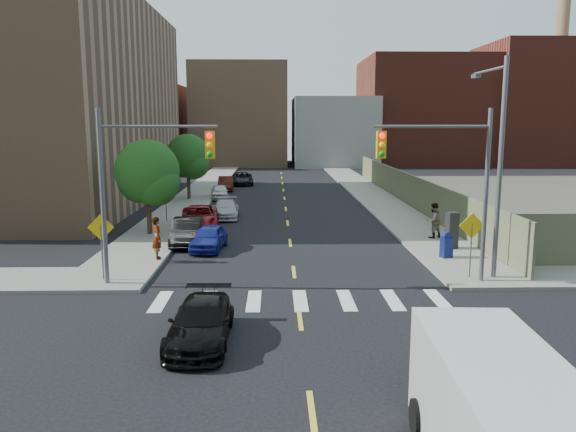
{
  "coord_description": "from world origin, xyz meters",
  "views": [
    {
      "loc": [
        -0.82,
        -15.73,
        6.46
      ],
      "look_at": [
        -0.19,
        10.88,
        2.0
      ],
      "focal_mm": 35.0,
      "sensor_mm": 36.0,
      "label": 1
    }
  ],
  "objects_px": {
    "parked_car_red": "(199,217)",
    "parked_car_white": "(220,192)",
    "parked_car_blue": "(209,238)",
    "black_sedan": "(201,322)",
    "parked_car_maroon": "(226,184)",
    "pedestrian_east": "(433,220)",
    "mailbox": "(446,245)",
    "cargo_van": "(497,417)",
    "pedestrian_west": "(157,238)",
    "parked_car_silver": "(225,209)",
    "parked_car_black": "(187,231)",
    "parked_car_grey": "(242,179)",
    "payphone": "(452,230)"
  },
  "relations": [
    {
      "from": "parked_car_blue",
      "to": "parked_car_black",
      "type": "xyz_separation_m",
      "value": [
        -1.3,
        1.34,
        0.07
      ]
    },
    {
      "from": "parked_car_silver",
      "to": "parked_car_blue",
      "type": "bearing_deg",
      "value": -92.53
    },
    {
      "from": "parked_car_black",
      "to": "parked_car_red",
      "type": "height_order",
      "value": "parked_car_black"
    },
    {
      "from": "black_sedan",
      "to": "pedestrian_west",
      "type": "height_order",
      "value": "pedestrian_west"
    },
    {
      "from": "mailbox",
      "to": "parked_car_grey",
      "type": "bearing_deg",
      "value": 88.6
    },
    {
      "from": "parked_car_grey",
      "to": "black_sedan",
      "type": "distance_m",
      "value": 42.55
    },
    {
      "from": "parked_car_black",
      "to": "pedestrian_east",
      "type": "height_order",
      "value": "pedestrian_east"
    },
    {
      "from": "parked_car_red",
      "to": "parked_car_grey",
      "type": "xyz_separation_m",
      "value": [
        1.3,
        24.19,
        -0.03
      ]
    },
    {
      "from": "parked_car_white",
      "to": "mailbox",
      "type": "xyz_separation_m",
      "value": [
        12.77,
        -21.72,
        0.13
      ]
    },
    {
      "from": "parked_car_silver",
      "to": "cargo_van",
      "type": "relative_size",
      "value": 0.78
    },
    {
      "from": "parked_car_white",
      "to": "cargo_van",
      "type": "distance_m",
      "value": 39.22
    },
    {
      "from": "pedestrian_west",
      "to": "payphone",
      "type": "bearing_deg",
      "value": -101.14
    },
    {
      "from": "black_sedan",
      "to": "pedestrian_east",
      "type": "relative_size",
      "value": 2.22
    },
    {
      "from": "parked_car_silver",
      "to": "pedestrian_east",
      "type": "height_order",
      "value": "pedestrian_east"
    },
    {
      "from": "parked_car_red",
      "to": "pedestrian_west",
      "type": "xyz_separation_m",
      "value": [
        -0.8,
        -8.5,
        0.46
      ]
    },
    {
      "from": "pedestrian_west",
      "to": "pedestrian_east",
      "type": "xyz_separation_m",
      "value": [
        14.2,
        4.48,
        -0.02
      ]
    },
    {
      "from": "parked_car_white",
      "to": "parked_car_black",
      "type": "bearing_deg",
      "value": -95.56
    },
    {
      "from": "parked_car_red",
      "to": "parked_car_silver",
      "type": "distance_m",
      "value": 3.92
    },
    {
      "from": "parked_car_grey",
      "to": "pedestrian_east",
      "type": "xyz_separation_m",
      "value": [
        12.1,
        -28.21,
        0.47
      ]
    },
    {
      "from": "parked_car_black",
      "to": "mailbox",
      "type": "xyz_separation_m",
      "value": [
        12.77,
        -3.86,
        0.05
      ]
    },
    {
      "from": "parked_car_maroon",
      "to": "pedestrian_east",
      "type": "relative_size",
      "value": 2.08
    },
    {
      "from": "payphone",
      "to": "pedestrian_east",
      "type": "height_order",
      "value": "pedestrian_east"
    },
    {
      "from": "payphone",
      "to": "pedestrian_east",
      "type": "distance_m",
      "value": 2.62
    },
    {
      "from": "parked_car_blue",
      "to": "pedestrian_west",
      "type": "distance_m",
      "value": 3.28
    },
    {
      "from": "parked_car_red",
      "to": "cargo_van",
      "type": "bearing_deg",
      "value": -76.51
    },
    {
      "from": "mailbox",
      "to": "parked_car_white",
      "type": "bearing_deg",
      "value": 99.74
    },
    {
      "from": "parked_car_black",
      "to": "cargo_van",
      "type": "xyz_separation_m",
      "value": [
        8.6,
        -20.4,
        0.61
      ]
    },
    {
      "from": "pedestrian_west",
      "to": "parked_car_silver",
      "type": "bearing_deg",
      "value": -28.3
    },
    {
      "from": "parked_car_black",
      "to": "payphone",
      "type": "relative_size",
      "value": 2.3
    },
    {
      "from": "parked_car_black",
      "to": "parked_car_silver",
      "type": "relative_size",
      "value": 0.99
    },
    {
      "from": "payphone",
      "to": "pedestrian_east",
      "type": "xyz_separation_m",
      "value": [
        -0.2,
        2.62,
        0.04
      ]
    },
    {
      "from": "parked_car_black",
      "to": "parked_car_red",
      "type": "distance_m",
      "value": 4.69
    },
    {
      "from": "payphone",
      "to": "parked_car_black",
      "type": "bearing_deg",
      "value": 156.86
    },
    {
      "from": "parked_car_blue",
      "to": "black_sedan",
      "type": "bearing_deg",
      "value": -78.72
    },
    {
      "from": "parked_car_blue",
      "to": "pedestrian_east",
      "type": "relative_size",
      "value": 1.91
    },
    {
      "from": "parked_car_black",
      "to": "black_sedan",
      "type": "bearing_deg",
      "value": -82.1
    },
    {
      "from": "parked_car_blue",
      "to": "black_sedan",
      "type": "distance_m",
      "value": 12.37
    },
    {
      "from": "parked_car_blue",
      "to": "mailbox",
      "type": "xyz_separation_m",
      "value": [
        11.47,
        -2.52,
        0.12
      ]
    },
    {
      "from": "mailbox",
      "to": "payphone",
      "type": "relative_size",
      "value": 0.67
    },
    {
      "from": "cargo_van",
      "to": "pedestrian_west",
      "type": "height_order",
      "value": "cargo_van"
    },
    {
      "from": "parked_car_silver",
      "to": "parked_car_white",
      "type": "xyz_separation_m",
      "value": [
        -1.3,
        9.47,
        -0.01
      ]
    },
    {
      "from": "parked_car_black",
      "to": "parked_car_red",
      "type": "bearing_deg",
      "value": 87.63
    },
    {
      "from": "black_sedan",
      "to": "parked_car_maroon",
      "type": "bearing_deg",
      "value": 94.38
    },
    {
      "from": "parked_car_red",
      "to": "parked_car_white",
      "type": "xyz_separation_m",
      "value": [
        0.0,
        13.17,
        -0.06
      ]
    },
    {
      "from": "parked_car_red",
      "to": "parked_car_white",
      "type": "relative_size",
      "value": 1.35
    },
    {
      "from": "pedestrian_west",
      "to": "mailbox",
      "type": "bearing_deg",
      "value": -108.76
    },
    {
      "from": "parked_car_blue",
      "to": "pedestrian_west",
      "type": "bearing_deg",
      "value": -124.57
    },
    {
      "from": "cargo_van",
      "to": "pedestrian_west",
      "type": "bearing_deg",
      "value": 122.33
    },
    {
      "from": "parked_car_silver",
      "to": "parked_car_maroon",
      "type": "xyz_separation_m",
      "value": [
        -1.3,
        15.61,
        0.04
      ]
    },
    {
      "from": "parked_car_white",
      "to": "parked_car_maroon",
      "type": "distance_m",
      "value": 6.13
    }
  ]
}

